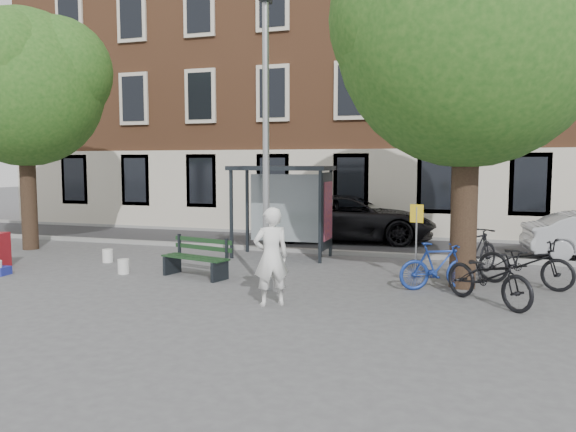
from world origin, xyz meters
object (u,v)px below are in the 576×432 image
(bike_a, at_px, (525,262))
(bike_c, at_px, (488,276))
(bus_shelter, at_px, (296,191))
(bike_b, at_px, (438,266))
(car_dark, at_px, (352,218))
(lamppost, at_px, (266,159))
(bike_d, at_px, (475,251))
(notice_sign, at_px, (416,228))
(bench, at_px, (197,260))
(painter, at_px, (271,257))

(bike_a, relative_size, bike_c, 1.00)
(bus_shelter, xyz_separation_m, bike_b, (4.11, -3.01, -1.40))
(bike_a, bearing_deg, car_dark, 63.12)
(lamppost, height_order, bike_d, lamppost)
(bus_shelter, relative_size, notice_sign, 1.59)
(bench, bearing_deg, painter, -22.26)
(painter, distance_m, bike_b, 3.79)
(bike_b, height_order, notice_sign, notice_sign)
(bike_b, bearing_deg, lamppost, 81.45)
(bus_shelter, bearing_deg, bike_b, -36.24)
(bike_c, xyz_separation_m, car_dark, (-4.24, 7.87, 0.25))
(bench, bearing_deg, bike_b, 18.97)
(painter, height_order, bike_d, painter)
(bench, bearing_deg, bus_shelter, 82.38)
(bike_b, height_order, bike_c, bike_c)
(bus_shelter, distance_m, bike_d, 5.19)
(lamppost, bearing_deg, notice_sign, 27.12)
(bench, distance_m, bike_b, 5.55)
(bike_c, height_order, notice_sign, notice_sign)
(painter, bearing_deg, notice_sign, -164.80)
(bus_shelter, relative_size, car_dark, 0.50)
(bike_a, distance_m, notice_sign, 2.45)
(bench, bearing_deg, notice_sign, 24.35)
(painter, xyz_separation_m, notice_sign, (2.44, 2.79, 0.33))
(lamppost, height_order, painter, lamppost)
(bike_d, bearing_deg, bike_a, 165.37)
(lamppost, relative_size, bike_a, 2.94)
(car_dark, bearing_deg, painter, 175.35)
(bike_a, distance_m, car_dark, 7.85)
(bike_b, relative_size, car_dark, 0.30)
(bus_shelter, xyz_separation_m, notice_sign, (3.61, -2.57, -0.64))
(lamppost, distance_m, bike_a, 6.08)
(bike_d, bearing_deg, bike_b, 98.71)
(bench, height_order, notice_sign, notice_sign)
(painter, xyz_separation_m, bike_b, (2.95, 2.35, -0.43))
(bike_a, xyz_separation_m, notice_sign, (-2.30, -0.42, 0.73))
(bus_shelter, relative_size, bench, 1.55)
(lamppost, distance_m, bike_d, 5.67)
(painter, height_order, notice_sign, painter)
(car_dark, xyz_separation_m, notice_sign, (2.75, -6.42, 0.48))
(bus_shelter, bearing_deg, bike_a, -19.97)
(lamppost, relative_size, bus_shelter, 2.14)
(bike_b, bearing_deg, notice_sign, 22.66)
(bike_a, bearing_deg, bike_d, 67.56)
(bench, relative_size, bike_b, 1.08)
(painter, height_order, bike_a, painter)
(painter, distance_m, bike_c, 4.18)
(painter, relative_size, bike_c, 0.91)
(car_dark, bearing_deg, bike_d, -147.51)
(bike_a, relative_size, notice_sign, 1.16)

